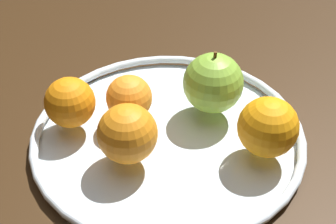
% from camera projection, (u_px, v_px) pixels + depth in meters
% --- Properties ---
extents(ground_plane, '(1.15, 1.15, 0.04)m').
position_uv_depth(ground_plane, '(168.00, 150.00, 0.66)').
color(ground_plane, '#301E0D').
extents(fruit_bowl, '(0.36, 0.36, 0.02)m').
position_uv_depth(fruit_bowl, '(168.00, 134.00, 0.64)').
color(fruit_bowl, silver).
rests_on(fruit_bowl, ground_plane).
extents(apple, '(0.08, 0.08, 0.09)m').
position_uv_depth(apple, '(213.00, 83.00, 0.64)').
color(apple, '#84BA39').
rests_on(apple, fruit_bowl).
extents(orange_front_left, '(0.07, 0.07, 0.07)m').
position_uv_depth(orange_front_left, '(127.00, 134.00, 0.57)').
color(orange_front_left, orange).
rests_on(orange_front_left, fruit_bowl).
extents(orange_front_right, '(0.07, 0.07, 0.07)m').
position_uv_depth(orange_front_right, '(268.00, 127.00, 0.58)').
color(orange_front_right, orange).
rests_on(orange_front_right, fruit_bowl).
extents(orange_back_right, '(0.06, 0.06, 0.06)m').
position_uv_depth(orange_back_right, '(129.00, 98.00, 0.63)').
color(orange_back_right, orange).
rests_on(orange_back_right, fruit_bowl).
extents(orange_center, '(0.07, 0.07, 0.07)m').
position_uv_depth(orange_center, '(70.00, 102.00, 0.62)').
color(orange_center, orange).
rests_on(orange_center, fruit_bowl).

